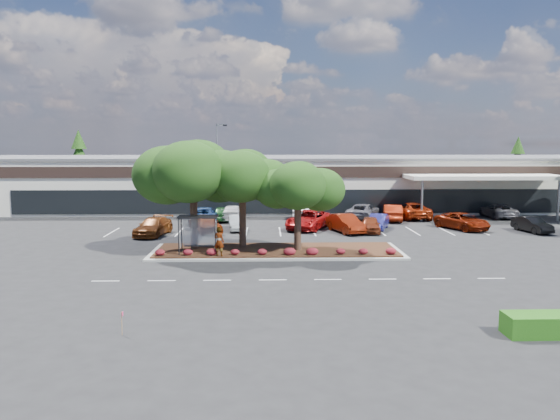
{
  "coord_description": "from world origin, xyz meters",
  "views": [
    {
      "loc": [
        -2.82,
        -34.82,
        7.82
      ],
      "look_at": [
        -1.65,
        8.17,
        2.6
      ],
      "focal_mm": 35.0,
      "sensor_mm": 36.0,
      "label": 1
    }
  ],
  "objects_px": {
    "survey_stake": "(122,320)",
    "car_0": "(153,227)",
    "car_1": "(206,223)",
    "light_pole": "(218,173)"
  },
  "relations": [
    {
      "from": "survey_stake",
      "to": "car_1",
      "type": "relative_size",
      "value": 0.21
    },
    {
      "from": "light_pole",
      "to": "survey_stake",
      "type": "relative_size",
      "value": 10.15
    },
    {
      "from": "survey_stake",
      "to": "car_1",
      "type": "xyz_separation_m",
      "value": [
        0.58,
        26.22,
        0.18
      ]
    },
    {
      "from": "car_0",
      "to": "light_pole",
      "type": "bearing_deg",
      "value": 85.56
    },
    {
      "from": "survey_stake",
      "to": "car_0",
      "type": "bearing_deg",
      "value": 98.58
    },
    {
      "from": "light_pole",
      "to": "car_0",
      "type": "xyz_separation_m",
      "value": [
        -4.23,
        -16.21,
        -3.74
      ]
    },
    {
      "from": "car_0",
      "to": "car_1",
      "type": "xyz_separation_m",
      "value": [
        4.32,
        1.45,
        0.06
      ]
    },
    {
      "from": "light_pole",
      "to": "survey_stake",
      "type": "bearing_deg",
      "value": -90.7
    },
    {
      "from": "car_1",
      "to": "car_0",
      "type": "bearing_deg",
      "value": 173.77
    },
    {
      "from": "light_pole",
      "to": "car_1",
      "type": "relative_size",
      "value": 2.11
    }
  ]
}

